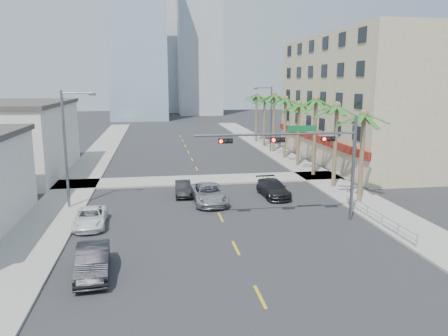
% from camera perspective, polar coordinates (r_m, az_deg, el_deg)
% --- Properties ---
extents(ground, '(260.00, 260.00, 0.00)m').
position_cam_1_polar(ground, '(22.54, 3.49, -14.10)').
color(ground, '#262628').
rests_on(ground, ground).
extents(sidewalk_right, '(4.00, 120.00, 0.15)m').
position_cam_1_polar(sidewalk_right, '(44.19, 13.13, -1.55)').
color(sidewalk_right, gray).
rests_on(sidewalk_right, ground).
extents(sidewalk_left, '(4.00, 120.00, 0.15)m').
position_cam_1_polar(sidewalk_left, '(41.67, -19.17, -2.66)').
color(sidewalk_left, gray).
rests_on(sidewalk_left, ground).
extents(sidewalk_cross, '(80.00, 4.00, 0.15)m').
position_cam_1_polar(sidewalk_cross, '(43.18, -2.83, -1.56)').
color(sidewalk_cross, gray).
rests_on(sidewalk_cross, ground).
extents(building_right, '(15.25, 28.00, 15.00)m').
position_cam_1_polar(building_right, '(56.51, 19.14, 8.46)').
color(building_right, tan).
rests_on(building_right, ground).
extents(building_left_far, '(11.00, 18.00, 7.20)m').
position_cam_1_polar(building_left_far, '(50.52, -26.28, 3.22)').
color(building_left_far, beige).
rests_on(building_left_far, ground).
extents(tower_far_left, '(14.00, 14.00, 48.00)m').
position_cam_1_polar(tower_far_left, '(115.81, -11.27, 18.17)').
color(tower_far_left, '#99B2C6').
rests_on(tower_far_left, ground).
extents(tower_far_right, '(12.00, 12.00, 60.00)m').
position_cam_1_polar(tower_far_right, '(132.14, -3.27, 20.10)').
color(tower_far_right, '#ADADB2').
rests_on(tower_far_right, ground).
extents(tower_far_center, '(16.00, 16.00, 42.00)m').
position_cam_1_polar(tower_far_center, '(145.31, -8.75, 15.61)').
color(tower_far_center, '#ADADB2').
rests_on(tower_far_center, ground).
extents(traffic_signal_mast, '(11.12, 0.54, 7.20)m').
position_cam_1_polar(traffic_signal_mast, '(30.01, 11.14, 2.26)').
color(traffic_signal_mast, slate).
rests_on(traffic_signal_mast, ground).
extents(palm_tree_0, '(4.80, 4.80, 7.80)m').
position_cam_1_polar(palm_tree_0, '(35.79, 17.85, 6.62)').
color(palm_tree_0, brown).
rests_on(palm_tree_0, ground).
extents(palm_tree_1, '(4.80, 4.80, 8.16)m').
position_cam_1_polar(palm_tree_1, '(40.47, 14.56, 7.77)').
color(palm_tree_1, brown).
rests_on(palm_tree_1, ground).
extents(palm_tree_2, '(4.80, 4.80, 8.52)m').
position_cam_1_polar(palm_tree_2, '(45.27, 11.95, 8.65)').
color(palm_tree_2, brown).
rests_on(palm_tree_2, ground).
extents(palm_tree_3, '(4.80, 4.80, 7.80)m').
position_cam_1_polar(palm_tree_3, '(50.19, 9.79, 8.17)').
color(palm_tree_3, brown).
rests_on(palm_tree_3, ground).
extents(palm_tree_4, '(4.80, 4.80, 8.16)m').
position_cam_1_polar(palm_tree_4, '(55.12, 8.05, 8.85)').
color(palm_tree_4, brown).
rests_on(palm_tree_4, ground).
extents(palm_tree_5, '(4.80, 4.80, 8.52)m').
position_cam_1_polar(palm_tree_5, '(60.09, 6.60, 9.40)').
color(palm_tree_5, brown).
rests_on(palm_tree_5, ground).
extents(palm_tree_6, '(4.80, 4.80, 7.80)m').
position_cam_1_polar(palm_tree_6, '(65.14, 5.34, 8.95)').
color(palm_tree_6, brown).
rests_on(palm_tree_6, ground).
extents(palm_tree_7, '(4.80, 4.80, 8.16)m').
position_cam_1_polar(palm_tree_7, '(70.17, 4.29, 9.42)').
color(palm_tree_7, brown).
rests_on(palm_tree_7, ground).
extents(streetlight_left, '(2.55, 0.25, 9.00)m').
position_cam_1_polar(streetlight_left, '(34.78, -19.74, 3.02)').
color(streetlight_left, slate).
rests_on(streetlight_left, ground).
extents(streetlight_right, '(2.55, 0.25, 9.00)m').
position_cam_1_polar(streetlight_right, '(60.08, 5.98, 6.82)').
color(streetlight_right, slate).
rests_on(streetlight_right, ground).
extents(guardrail, '(0.08, 8.08, 1.00)m').
position_cam_1_polar(guardrail, '(31.12, 19.95, -6.20)').
color(guardrail, silver).
rests_on(guardrail, ground).
extents(car_parked_mid, '(1.94, 4.67, 1.50)m').
position_cam_1_polar(car_parked_mid, '(23.39, -16.77, -11.60)').
color(car_parked_mid, black).
rests_on(car_parked_mid, ground).
extents(car_parked_far, '(2.21, 4.51, 1.23)m').
position_cam_1_polar(car_parked_far, '(30.96, -17.09, -6.21)').
color(car_parked_far, white).
rests_on(car_parked_far, ground).
extents(car_lane_left, '(1.46, 3.83, 1.25)m').
position_cam_1_polar(car_lane_left, '(37.61, -5.39, -2.67)').
color(car_lane_left, black).
rests_on(car_lane_left, ground).
extents(car_lane_center, '(2.78, 5.61, 1.53)m').
position_cam_1_polar(car_lane_center, '(35.14, -2.02, -3.39)').
color(car_lane_center, '#B3B3B8').
rests_on(car_lane_center, ground).
extents(car_lane_right, '(2.22, 4.97, 1.41)m').
position_cam_1_polar(car_lane_right, '(37.33, 6.44, -2.67)').
color(car_lane_right, black).
rests_on(car_lane_right, ground).
extents(pedestrian, '(0.74, 0.57, 1.79)m').
position_cam_1_polar(pedestrian, '(35.28, 16.11, -3.31)').
color(pedestrian, white).
rests_on(pedestrian, sidewalk_right).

